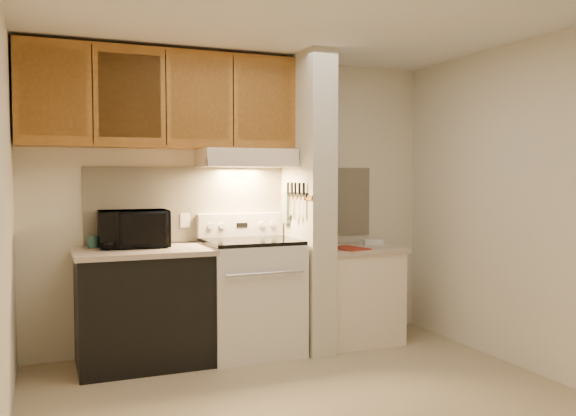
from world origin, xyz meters
TOP-DOWN VIEW (x-y plane):
  - floor at (0.00, 0.00)m, footprint 3.60×3.60m
  - ceiling at (0.00, 0.00)m, footprint 3.60×3.60m
  - wall_back at (0.00, 1.50)m, footprint 3.60×2.50m
  - wall_left at (-1.80, 0.00)m, footprint 0.02×3.00m
  - wall_right at (1.80, 0.00)m, footprint 0.02×3.00m
  - backsplash at (0.00, 1.49)m, footprint 2.60×0.02m
  - range_body at (0.00, 1.16)m, footprint 0.76×0.65m
  - oven_window at (0.00, 0.84)m, footprint 0.50×0.01m
  - oven_handle at (0.00, 0.80)m, footprint 0.65×0.02m
  - cooktop at (0.00, 1.16)m, footprint 0.74×0.64m
  - range_backguard at (0.00, 1.44)m, footprint 0.76×0.08m
  - range_display at (0.00, 1.40)m, footprint 0.10×0.01m
  - range_knob_left_outer at (-0.28, 1.40)m, footprint 0.05×0.02m
  - range_knob_left_inner at (-0.18, 1.40)m, footprint 0.05×0.02m
  - range_knob_right_inner at (0.18, 1.40)m, footprint 0.05×0.02m
  - range_knob_right_outer at (0.28, 1.40)m, footprint 0.05×0.02m
  - dishwasher_front at (-0.88, 1.17)m, footprint 1.00×0.63m
  - left_countertop at (-0.88, 1.17)m, footprint 1.04×0.67m
  - spoon_rest at (-1.02, 1.36)m, footprint 0.22×0.11m
  - teal_jar at (-1.23, 1.39)m, footprint 0.11×0.11m
  - outlet at (-0.48, 1.48)m, footprint 0.08×0.01m
  - microwave at (-0.93, 1.31)m, footprint 0.54×0.37m
  - partition_pillar at (0.51, 1.15)m, footprint 0.22×0.70m
  - pillar_trim at (0.39, 1.15)m, footprint 0.01×0.70m
  - knife_strip at (0.39, 1.10)m, footprint 0.02×0.42m
  - knife_blade_a at (0.38, 0.94)m, footprint 0.01×0.03m
  - knife_handle_a at (0.38, 0.93)m, footprint 0.02×0.02m
  - knife_blade_b at (0.38, 1.02)m, footprint 0.01×0.04m
  - knife_handle_b at (0.38, 1.02)m, footprint 0.02×0.02m
  - knife_blade_c at (0.38, 1.10)m, footprint 0.01×0.04m
  - knife_handle_c at (0.38, 1.11)m, footprint 0.02×0.02m
  - knife_blade_d at (0.38, 1.19)m, footprint 0.01×0.04m
  - knife_handle_d at (0.38, 1.18)m, footprint 0.02×0.02m
  - knife_blade_e at (0.38, 1.25)m, footprint 0.01×0.04m
  - knife_handle_e at (0.38, 1.27)m, footprint 0.02×0.02m
  - oven_mitt at (0.38, 1.32)m, footprint 0.03×0.11m
  - right_cab_base at (0.97, 1.15)m, footprint 0.70×0.60m
  - right_countertop at (0.97, 1.15)m, footprint 0.74×0.64m
  - red_folder at (0.83, 1.00)m, footprint 0.30×0.36m
  - white_box at (1.19, 1.21)m, footprint 0.19×0.16m
  - range_hood at (0.00, 1.28)m, footprint 0.78×0.44m
  - hood_lip at (0.00, 1.07)m, footprint 0.78×0.04m
  - upper_cabinets at (-0.69, 1.32)m, footprint 2.18×0.33m
  - cab_door_a at (-1.51, 1.17)m, footprint 0.46×0.01m
  - cab_gap_a at (-1.23, 1.16)m, footprint 0.01×0.01m
  - cab_door_b at (-0.96, 1.17)m, footprint 0.46×0.01m
  - cab_gap_b at (-0.69, 1.16)m, footprint 0.01×0.01m
  - cab_door_c at (-0.42, 1.17)m, footprint 0.46×0.01m
  - cab_gap_c at (-0.14, 1.16)m, footprint 0.01×0.01m
  - cab_door_d at (0.13, 1.17)m, footprint 0.46×0.01m

SIDE VIEW (x-z plane):
  - floor at x=0.00m, z-range 0.00..0.00m
  - right_cab_base at x=0.97m, z-range 0.00..0.81m
  - dishwasher_front at x=-0.88m, z-range 0.00..0.87m
  - range_body at x=0.00m, z-range 0.00..0.92m
  - oven_window at x=0.00m, z-range 0.35..0.65m
  - oven_handle at x=0.00m, z-range 0.71..0.73m
  - right_countertop at x=0.97m, z-range 0.81..0.85m
  - red_folder at x=0.83m, z-range 0.85..0.86m
  - white_box at x=1.19m, z-range 0.85..0.89m
  - left_countertop at x=-0.88m, z-range 0.87..0.91m
  - spoon_rest at x=-1.02m, z-range 0.91..0.92m
  - cooktop at x=0.00m, z-range 0.92..0.95m
  - teal_jar at x=-1.23m, z-range 0.91..1.01m
  - range_backguard at x=0.00m, z-range 0.95..1.15m
  - range_display at x=0.00m, z-range 1.03..1.07m
  - range_knob_left_outer at x=-0.28m, z-range 1.03..1.07m
  - range_knob_left_inner at x=-0.18m, z-range 1.03..1.07m
  - range_knob_right_inner at x=0.18m, z-range 1.03..1.07m
  - range_knob_right_outer at x=0.28m, z-range 1.03..1.07m
  - microwave at x=-0.93m, z-range 0.91..1.20m
  - outlet at x=-0.48m, z-range 1.04..1.16m
  - oven_mitt at x=0.38m, z-range 1.06..1.33m
  - knife_blade_c at x=0.38m, z-range 1.10..1.30m
  - knife_blade_b at x=0.38m, z-range 1.12..1.30m
  - knife_blade_e at x=0.38m, z-range 1.12..1.30m
  - knife_blade_a at x=0.38m, z-range 1.14..1.30m
  - knife_blade_d at x=0.38m, z-range 1.14..1.30m
  - backsplash at x=0.00m, z-range 0.92..1.55m
  - wall_back at x=0.00m, z-range 1.24..1.26m
  - wall_left at x=-1.80m, z-range 0.00..2.50m
  - wall_right at x=1.80m, z-range 0.00..2.50m
  - partition_pillar at x=0.51m, z-range 0.00..2.50m
  - pillar_trim at x=0.39m, z-range 1.28..1.32m
  - knife_strip at x=0.39m, z-range 1.30..1.34m
  - knife_handle_a at x=0.38m, z-range 1.32..1.42m
  - knife_handle_b at x=0.38m, z-range 1.32..1.42m
  - knife_handle_c at x=0.38m, z-range 1.32..1.42m
  - knife_handle_d at x=0.38m, z-range 1.32..1.42m
  - knife_handle_e at x=0.38m, z-range 1.32..1.42m
  - hood_lip at x=0.00m, z-range 1.55..1.61m
  - range_hood at x=0.00m, z-range 1.55..1.70m
  - upper_cabinets at x=-0.69m, z-range 1.70..2.47m
  - cab_door_a at x=-1.51m, z-range 1.77..2.40m
  - cab_gap_a at x=-1.23m, z-range 1.72..2.45m
  - cab_door_b at x=-0.96m, z-range 1.77..2.40m
  - cab_gap_b at x=-0.69m, z-range 1.72..2.45m
  - cab_door_c at x=-0.42m, z-range 1.77..2.40m
  - cab_gap_c at x=-0.14m, z-range 1.72..2.45m
  - cab_door_d at x=0.13m, z-range 1.77..2.40m
  - ceiling at x=0.00m, z-range 2.50..2.50m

